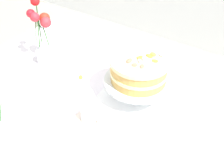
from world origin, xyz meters
TOP-DOWN VIEW (x-y plane):
  - dining_table at (0.00, -0.03)m, footprint 1.40×1.00m
  - linen_napkin at (0.16, 0.08)m, footprint 0.34×0.34m
  - cake_stand at (0.16, 0.08)m, footprint 0.29×0.29m
  - layer_cake at (0.16, 0.08)m, footprint 0.24×0.24m
  - flower_vase at (-0.37, 0.05)m, footprint 0.11×0.10m
  - teacup at (0.08, -0.15)m, footprint 0.12×0.12m
  - loose_petal_1 at (-0.01, 0.23)m, footprint 0.03×0.04m
  - loose_petal_2 at (-0.14, 0.05)m, footprint 0.04×0.04m

SIDE VIEW (x-z plane):
  - dining_table at x=0.00m, z-range 0.28..1.02m
  - linen_napkin at x=0.16m, z-range 0.74..0.74m
  - loose_petal_2 at x=-0.14m, z-range 0.74..0.74m
  - loose_petal_1 at x=-0.01m, z-range 0.74..0.75m
  - teacup at x=0.08m, z-range 0.73..0.80m
  - cake_stand at x=0.16m, z-range 0.77..0.87m
  - flower_vase at x=-0.37m, z-range 0.71..1.05m
  - layer_cake at x=0.16m, z-range 0.84..0.95m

